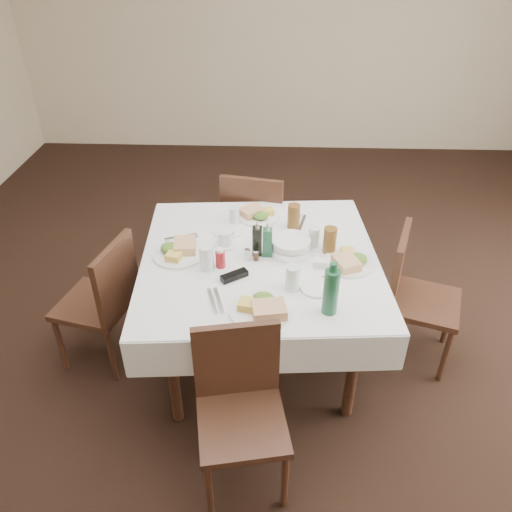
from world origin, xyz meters
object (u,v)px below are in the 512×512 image
at_px(chair_west, 105,296).
at_px(ketchup_bottle, 220,258).
at_px(chair_north, 255,222).
at_px(oil_cruet_dark, 257,240).
at_px(water_s, 293,278).
at_px(coffee_mug, 225,239).
at_px(chair_south, 240,399).
at_px(water_w, 207,258).
at_px(water_e, 314,237).
at_px(chair_east, 412,290).
at_px(dining_table, 260,268).
at_px(green_bottle, 331,291).
at_px(oil_cruet_green, 267,241).
at_px(bread_basket, 291,246).
at_px(water_n, 234,215).

height_order(chair_west, ketchup_bottle, ketchup_bottle).
height_order(chair_north, oil_cruet_dark, oil_cruet_dark).
distance_m(water_s, coffee_mug, 0.55).
relative_size(chair_south, oil_cruet_dark, 3.86).
height_order(chair_south, ketchup_bottle, ketchup_bottle).
bearing_deg(water_w, water_e, 23.16).
xyz_separation_m(water_w, coffee_mug, (0.08, 0.24, -0.03)).
bearing_deg(chair_east, dining_table, -174.91).
bearing_deg(chair_east, green_bottle, -136.36).
distance_m(chair_east, water_w, 1.26).
bearing_deg(oil_cruet_green, oil_cruet_dark, 172.94).
height_order(dining_table, chair_east, chair_east).
relative_size(chair_north, green_bottle, 3.22).
distance_m(water_s, green_bottle, 0.25).
bearing_deg(green_bottle, bread_basket, 108.93).
height_order(water_w, ketchup_bottle, water_w).
height_order(water_w, green_bottle, green_bottle).
bearing_deg(chair_east, ketchup_bottle, -170.71).
bearing_deg(water_s, coffee_mug, 133.80).
height_order(dining_table, coffee_mug, coffee_mug).
relative_size(dining_table, chair_east, 1.65).
bearing_deg(coffee_mug, chair_north, 78.20).
height_order(chair_north, chair_east, chair_north).
bearing_deg(chair_west, ketchup_bottle, -4.00).
bearing_deg(dining_table, ketchup_bottle, -154.06).
bearing_deg(green_bottle, dining_table, 127.56).
bearing_deg(water_s, ketchup_bottle, 154.95).
bearing_deg(water_e, coffee_mug, -178.25).
xyz_separation_m(oil_cruet_dark, coffee_mug, (-0.19, 0.08, -0.05)).
xyz_separation_m(water_w, ketchup_bottle, (0.07, 0.02, -0.02)).
bearing_deg(oil_cruet_dark, coffee_mug, 155.68).
bearing_deg(water_s, water_w, 160.70).
height_order(chair_south, water_e, water_e).
bearing_deg(bread_basket, chair_north, 107.56).
height_order(chair_south, green_bottle, green_bottle).
relative_size(water_s, oil_cruet_green, 0.64).
bearing_deg(chair_west, water_w, -6.30).
bearing_deg(green_bottle, oil_cruet_dark, 127.12).
relative_size(chair_east, coffee_mug, 6.86).
distance_m(ketchup_bottle, green_bottle, 0.67).
xyz_separation_m(water_e, coffee_mug, (-0.51, -0.02, -0.02)).
xyz_separation_m(chair_east, water_e, (-0.61, 0.05, 0.33)).
xyz_separation_m(water_n, oil_cruet_green, (0.21, -0.34, 0.04)).
bearing_deg(ketchup_bottle, water_n, 85.07).
distance_m(oil_cruet_dark, oil_cruet_green, 0.06).
relative_size(water_w, oil_cruet_dark, 0.64).
bearing_deg(chair_south, water_n, 95.22).
height_order(bread_basket, oil_cruet_dark, oil_cruet_dark).
height_order(dining_table, water_s, water_s).
bearing_deg(water_w, chair_north, 76.52).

